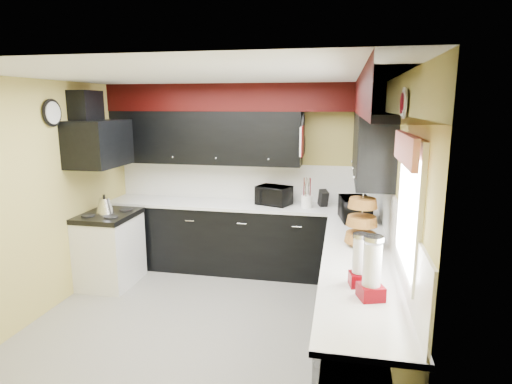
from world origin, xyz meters
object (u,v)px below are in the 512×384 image
utensil_crock (307,201)px  toaster_oven (274,195)px  kettle (105,206)px  microwave (355,209)px  knife_block (323,198)px

utensil_crock → toaster_oven: bearing=170.0°
kettle → toaster_oven: bearing=21.6°
microwave → utensil_crock: 0.79m
microwave → utensil_crock: microwave is taller
microwave → knife_block: size_ratio=2.25×
toaster_oven → knife_block: toaster_oven is taller
microwave → knife_block: 0.73m
utensil_crock → kettle: 2.53m
toaster_oven → kettle: size_ratio=2.03×
microwave → kettle: bearing=84.0°
utensil_crock → kettle: kettle is taller
knife_block → kettle: 2.75m
toaster_oven → knife_block: size_ratio=2.02×
knife_block → toaster_oven: bearing=159.3°
utensil_crock → knife_block: knife_block is taller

